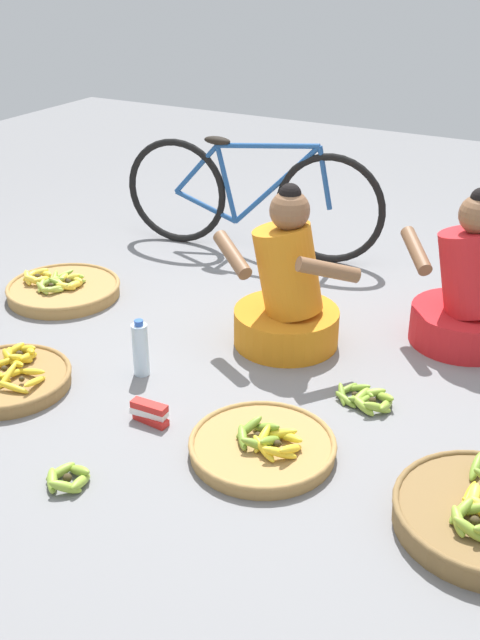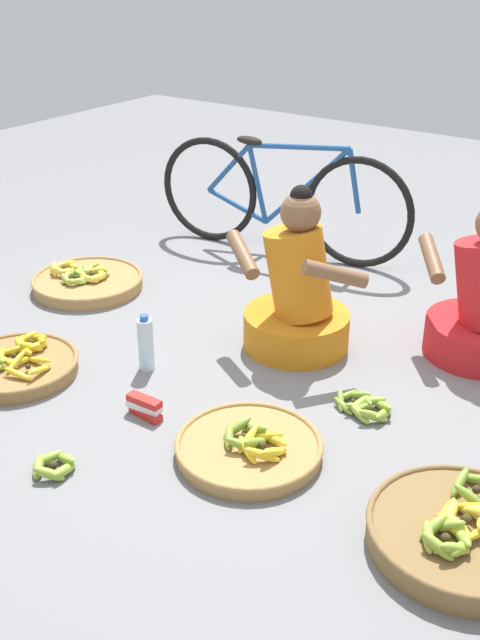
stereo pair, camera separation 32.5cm
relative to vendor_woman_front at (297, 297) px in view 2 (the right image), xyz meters
name	(u,v)px [view 2 (the right image)]	position (x,y,z in m)	size (l,w,h in m)	color
ground_plane	(265,371)	(0.01, -0.30, -0.26)	(10.00, 10.00, 0.00)	slate
vendor_woman_front	(297,297)	(0.00, 0.00, 0.00)	(0.75, 0.52, 0.82)	orange
bicycle_leaning	(280,198)	(-0.74, 1.01, 0.09)	(1.69, 0.28, 0.73)	black
banana_basket_back_center	(463,533)	(1.18, -0.87, -0.21)	(0.64, 0.64, 0.16)	brown
banana_basket_mid_right	(17,365)	(-0.92, -0.97, -0.22)	(0.57, 0.57, 0.13)	olive
banana_basket_back_left	(87,281)	(-1.34, -0.10, -0.22)	(0.63, 0.63, 0.14)	#A87F47
banana_basket_front_left	(249,447)	(0.32, -0.87, -0.23)	(0.58, 0.58, 0.13)	#A87F47
loose_bananas_front_right	(364,406)	(0.55, -0.33, -0.24)	(0.29, 0.22, 0.09)	olive
loose_bananas_mid_left	(53,465)	(-0.23, -1.38, -0.24)	(0.19, 0.18, 0.08)	#8CAD38
water_bottle	(146,344)	(-0.45, -0.59, -0.13)	(0.07, 0.07, 0.28)	silver
packet_carton_stack	(145,407)	(-0.20, -0.90, -0.22)	(0.17, 0.07, 0.09)	red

